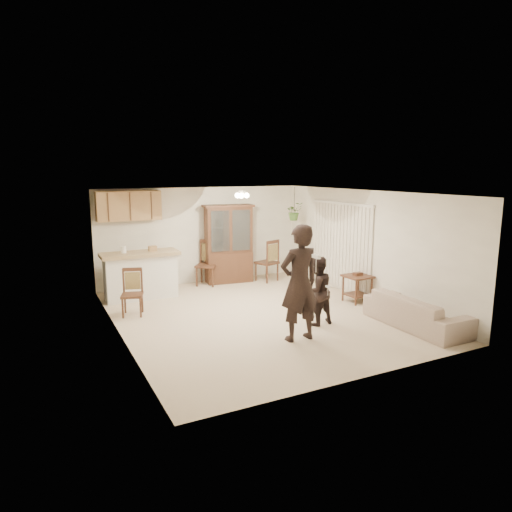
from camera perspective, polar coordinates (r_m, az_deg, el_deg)
name	(u,v)px	position (r m, az deg, el deg)	size (l,w,h in m)	color
floor	(258,315)	(9.46, 0.28, -7.39)	(6.50, 6.50, 0.00)	beige
ceiling	(258,193)	(9.00, 0.29, 7.92)	(5.50, 6.50, 0.02)	white
wall_back	(202,235)	(12.09, -6.73, 2.61)	(5.50, 0.02, 2.50)	white
wall_front	(365,294)	(6.49, 13.47, -4.66)	(5.50, 0.02, 2.50)	white
wall_left	(118,269)	(8.29, -16.90, -1.51)	(0.02, 6.50, 2.50)	white
wall_right	(366,245)	(10.66, 13.57, 1.29)	(0.02, 6.50, 2.50)	white
breakfast_bar	(141,277)	(10.87, -14.19, -2.59)	(1.60, 0.55, 1.00)	white
bar_top	(140,254)	(10.76, -14.33, 0.26)	(1.75, 0.70, 0.08)	tan
upper_cabinets	(129,206)	(11.32, -15.62, 6.07)	(1.50, 0.34, 0.70)	olive
vertical_blinds	(340,246)	(11.35, 10.46, 1.21)	(0.06, 2.30, 2.10)	silver
ceiling_fixture	(242,195)	(10.17, -1.79, 7.67)	(0.36, 0.36, 0.20)	beige
hanging_plant	(294,211)	(12.26, 4.80, 5.57)	(0.43, 0.37, 0.48)	#365F26
plant_cord	(294,199)	(12.23, 4.82, 7.09)	(0.01, 0.01, 0.65)	black
sofa	(416,308)	(9.19, 19.37, -6.18)	(1.87, 0.73, 0.73)	beige
adult	(299,290)	(7.92, 5.43, -4.25)	(0.66, 0.43, 1.80)	black
child	(317,290)	(8.81, 7.66, -4.28)	(0.66, 0.51, 1.35)	black
china_hutch	(229,244)	(12.02, -3.44, 1.47)	(1.35, 0.65, 2.05)	#3B2515
side_table	(357,288)	(10.55, 12.53, -3.94)	(0.57, 0.57, 0.68)	#3B2515
chair_bar	(133,302)	(9.71, -15.17, -5.62)	(0.54, 0.54, 0.96)	#3B2515
chair_hutch_left	(207,273)	(11.87, -6.16, -2.07)	(0.72, 0.72, 1.16)	#3B2515
chair_hutch_right	(267,269)	(12.24, 1.36, -1.66)	(0.63, 0.63, 1.13)	#3B2515
controller_adult	(316,257)	(7.39, 7.54, -0.08)	(0.05, 0.18, 0.05)	white
controller_child	(328,287)	(8.54, 8.99, -3.81)	(0.04, 0.12, 0.04)	white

